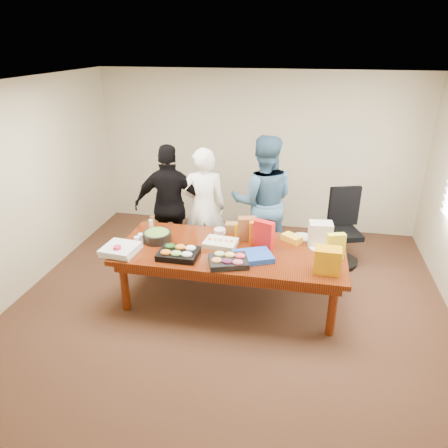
% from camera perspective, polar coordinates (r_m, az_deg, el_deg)
% --- Properties ---
extents(floor, '(5.50, 5.00, 0.02)m').
position_cam_1_polar(floor, '(5.54, 0.89, -10.45)').
color(floor, '#47301E').
rests_on(floor, ground).
extents(ceiling, '(5.50, 5.00, 0.02)m').
position_cam_1_polar(ceiling, '(4.58, 1.12, 18.83)').
color(ceiling, white).
rests_on(ceiling, wall_back).
extents(wall_back, '(5.50, 0.04, 2.70)m').
position_cam_1_polar(wall_back, '(7.26, 4.60, 9.84)').
color(wall_back, beige).
rests_on(wall_back, floor).
extents(wall_front, '(5.50, 0.04, 2.70)m').
position_cam_1_polar(wall_front, '(2.79, -8.69, -15.95)').
color(wall_front, beige).
rests_on(wall_front, floor).
extents(wall_left, '(0.04, 5.00, 2.70)m').
position_cam_1_polar(wall_left, '(6.00, -25.90, 4.37)').
color(wall_left, beige).
rests_on(wall_left, floor).
extents(conference_table, '(2.80, 1.20, 0.75)m').
position_cam_1_polar(conference_table, '(5.33, 0.91, -7.04)').
color(conference_table, '#4C1C0F').
rests_on(conference_table, floor).
extents(office_chair, '(0.71, 0.71, 1.11)m').
position_cam_1_polar(office_chair, '(6.35, 15.98, -0.84)').
color(office_chair, black).
rests_on(office_chair, floor).
extents(person_center, '(0.74, 0.58, 1.79)m').
position_cam_1_polar(person_center, '(6.00, -2.80, 2.19)').
color(person_center, white).
rests_on(person_center, floor).
extents(person_right, '(1.03, 0.85, 1.94)m').
position_cam_1_polar(person_right, '(6.04, 5.37, 3.06)').
color(person_right, '#345877').
rests_on(person_right, floor).
extents(person_left, '(1.12, 0.59, 1.82)m').
position_cam_1_polar(person_left, '(6.07, -7.31, 2.44)').
color(person_left, black).
rests_on(person_left, floor).
extents(veggie_tray, '(0.47, 0.37, 0.07)m').
position_cam_1_polar(veggie_tray, '(4.99, -6.28, -4.08)').
color(veggie_tray, black).
rests_on(veggie_tray, conference_table).
extents(fruit_tray, '(0.53, 0.47, 0.07)m').
position_cam_1_polar(fruit_tray, '(4.80, 0.61, -5.17)').
color(fruit_tray, black).
rests_on(fruit_tray, conference_table).
extents(sheet_cake, '(0.43, 0.34, 0.07)m').
position_cam_1_polar(sheet_cake, '(5.21, -0.47, -2.66)').
color(sheet_cake, beige).
rests_on(sheet_cake, conference_table).
extents(salad_bowl, '(0.45, 0.45, 0.12)m').
position_cam_1_polar(salad_bowl, '(5.40, -9.18, -1.70)').
color(salad_bowl, black).
rests_on(salad_bowl, conference_table).
extents(chip_bag_blue, '(0.54, 0.49, 0.07)m').
position_cam_1_polar(chip_bag_blue, '(4.92, 3.97, -4.47)').
color(chip_bag_blue, blue).
rests_on(chip_bag_blue, conference_table).
extents(chip_bag_red, '(0.27, 0.18, 0.36)m').
position_cam_1_polar(chip_bag_red, '(5.12, 5.52, -1.49)').
color(chip_bag_red, red).
rests_on(chip_bag_red, conference_table).
extents(chip_bag_yellow, '(0.23, 0.15, 0.32)m').
position_cam_1_polar(chip_bag_yellow, '(5.03, 15.05, -2.99)').
color(chip_bag_yellow, yellow).
rests_on(chip_bag_yellow, conference_table).
extents(chip_bag_orange, '(0.21, 0.12, 0.31)m').
position_cam_1_polar(chip_bag_orange, '(5.22, 4.58, -1.26)').
color(chip_bag_orange, orange).
rests_on(chip_bag_orange, conference_table).
extents(mayo_jar, '(0.10, 0.10, 0.13)m').
position_cam_1_polar(mayo_jar, '(5.40, 3.59, -1.32)').
color(mayo_jar, white).
rests_on(mayo_jar, conference_table).
extents(mustard_bottle, '(0.07, 0.07, 0.18)m').
position_cam_1_polar(mustard_bottle, '(5.42, 1.82, -0.92)').
color(mustard_bottle, '#D68C00').
rests_on(mustard_bottle, conference_table).
extents(dressing_bottle, '(0.07, 0.07, 0.19)m').
position_cam_1_polar(dressing_bottle, '(5.71, -9.80, 0.15)').
color(dressing_bottle, brown).
rests_on(dressing_bottle, conference_table).
extents(ranch_bottle, '(0.06, 0.06, 0.16)m').
position_cam_1_polar(ranch_bottle, '(5.68, -10.01, -0.18)').
color(ranch_bottle, '#ECECC6').
rests_on(ranch_bottle, conference_table).
extents(banana_bunch, '(0.29, 0.27, 0.08)m').
position_cam_1_polar(banana_bunch, '(5.39, 9.31, -1.95)').
color(banana_bunch, yellow).
rests_on(banana_bunch, conference_table).
extents(bread_loaf, '(0.31, 0.17, 0.12)m').
position_cam_1_polar(bread_loaf, '(5.58, 1.72, -0.47)').
color(bread_loaf, brown).
rests_on(bread_loaf, conference_table).
extents(kraft_bag, '(0.26, 0.18, 0.31)m').
position_cam_1_polar(kraft_bag, '(5.33, 3.20, -0.64)').
color(kraft_bag, brown).
rests_on(kraft_bag, conference_table).
extents(red_cup, '(0.11, 0.11, 0.13)m').
position_cam_1_polar(red_cup, '(5.13, -14.43, -3.60)').
color(red_cup, '#CB2645').
rests_on(red_cup, conference_table).
extents(clear_cup_a, '(0.08, 0.08, 0.10)m').
position_cam_1_polar(clear_cup_a, '(5.36, -11.88, -2.22)').
color(clear_cup_a, silver).
rests_on(clear_cup_a, conference_table).
extents(clear_cup_b, '(0.10, 0.10, 0.11)m').
position_cam_1_polar(clear_cup_b, '(5.40, -11.30, -1.89)').
color(clear_cup_b, white).
rests_on(clear_cup_b, conference_table).
extents(pizza_box_lower, '(0.42, 0.42, 0.05)m').
position_cam_1_polar(pizza_box_lower, '(5.21, -13.95, -3.56)').
color(pizza_box_lower, white).
rests_on(pizza_box_lower, conference_table).
extents(pizza_box_upper, '(0.43, 0.43, 0.05)m').
position_cam_1_polar(pizza_box_upper, '(5.18, -14.11, -3.21)').
color(pizza_box_upper, silver).
rests_on(pizza_box_upper, pizza_box_lower).
extents(plate_a, '(0.30, 0.30, 0.01)m').
position_cam_1_polar(plate_a, '(5.29, 12.98, -3.22)').
color(plate_a, white).
rests_on(plate_a, conference_table).
extents(plate_b, '(0.30, 0.30, 0.02)m').
position_cam_1_polar(plate_b, '(5.53, 10.67, -1.76)').
color(plate_b, silver).
rests_on(plate_b, conference_table).
extents(dip_bowl_a, '(0.16, 0.16, 0.05)m').
position_cam_1_polar(dip_bowl_a, '(5.31, 4.19, -2.26)').
color(dip_bowl_a, silver).
rests_on(dip_bowl_a, conference_table).
extents(dip_bowl_b, '(0.20, 0.20, 0.06)m').
position_cam_1_polar(dip_bowl_b, '(5.54, -0.60, -1.00)').
color(dip_bowl_b, silver).
rests_on(dip_bowl_b, conference_table).
extents(grocery_bag_white, '(0.30, 0.23, 0.30)m').
position_cam_1_polar(grocery_bag_white, '(5.32, 13.09, -1.33)').
color(grocery_bag_white, silver).
rests_on(grocery_bag_white, conference_table).
extents(grocery_bag_yellow, '(0.30, 0.21, 0.29)m').
position_cam_1_polar(grocery_bag_yellow, '(4.73, 14.02, -4.86)').
color(grocery_bag_yellow, orange).
rests_on(grocery_bag_yellow, conference_table).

